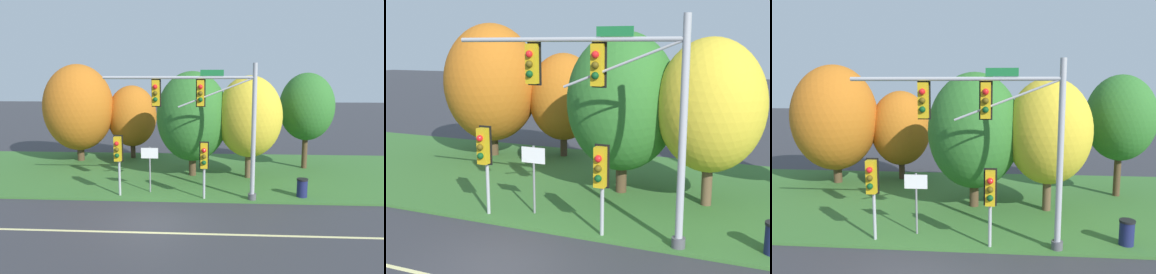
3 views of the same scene
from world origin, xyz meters
The scene contains 13 objects.
ground_plane centered at (0.00, 0.00, 0.00)m, with size 160.00×160.00×0.00m, color #333338.
lane_stripe centered at (0.00, -1.20, 0.00)m, with size 36.00×0.16×0.01m, color beige.
grass_verge centered at (0.00, 8.25, 0.05)m, with size 48.00×11.50×0.10m, color #386B2D.
traffic_signal_mast centered at (2.34, 2.84, 4.48)m, with size 7.44×0.49×6.62m.
pedestrian_signal_near_kerb centered at (-2.26, 2.96, 2.35)m, with size 0.46×0.55×3.11m.
pedestrian_signal_further_along centered at (2.03, 2.69, 2.15)m, with size 0.46×0.55×2.87m.
route_sign_post centered at (-0.81, 3.78, 1.73)m, with size 0.89×0.08×2.40m.
tree_nearest_road centered at (-7.12, 11.04, 3.93)m, with size 4.88×4.88×6.89m.
tree_left_of_mast centered at (-3.56, 12.26, 3.22)m, with size 3.61×3.61×5.39m.
tree_behind_signpost centered at (1.20, 7.36, 3.72)m, with size 4.32×4.32×6.33m.
tree_mid_verge centered at (4.56, 7.05, 3.76)m, with size 3.84×3.84×6.07m.
tree_tall_centre centered at (8.49, 9.67, 4.15)m, with size 3.50×3.50×6.26m.
trash_bin centered at (6.95, 3.44, 0.57)m, with size 0.56×0.56×0.93m.
Camera 1 is at (2.51, -14.99, 6.01)m, focal length 35.00 mm.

